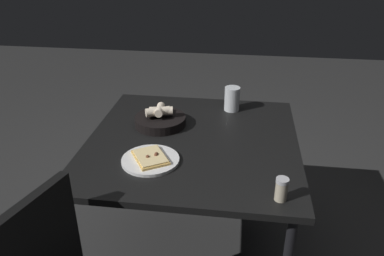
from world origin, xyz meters
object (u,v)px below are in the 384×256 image
object	(u,v)px
bread_basket	(160,119)
pepper_shaker	(281,190)
pizza_plate	(150,159)
beer_glass	(232,100)
dining_table	(193,151)

from	to	relation	value
bread_basket	pepper_shaker	distance (m)	0.78
pizza_plate	beer_glass	bearing A→B (deg)	151.43
bread_basket	pepper_shaker	size ratio (longest dim) A/B	2.82
pepper_shaker	beer_glass	bearing A→B (deg)	-164.68
beer_glass	bread_basket	bearing A→B (deg)	-55.75
dining_table	beer_glass	distance (m)	0.42
beer_glass	pizza_plate	bearing A→B (deg)	-28.57
dining_table	bread_basket	size ratio (longest dim) A/B	3.92
dining_table	pepper_shaker	world-z (taller)	pepper_shaker
dining_table	beer_glass	world-z (taller)	beer_glass
pizza_plate	beer_glass	xyz separation A→B (m)	(-0.59, 0.32, 0.05)
dining_table	pepper_shaker	bearing A→B (deg)	42.72
pepper_shaker	bread_basket	bearing A→B (deg)	-133.72
pepper_shaker	pizza_plate	bearing A→B (deg)	-109.88
bread_basket	beer_glass	world-z (taller)	beer_glass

